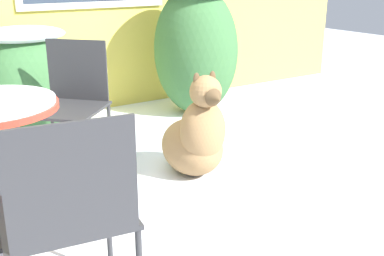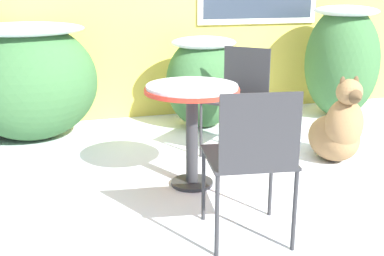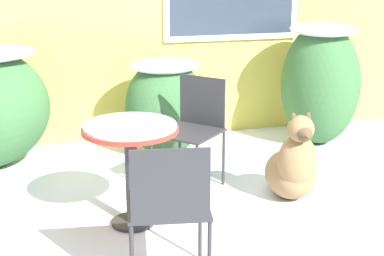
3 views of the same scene
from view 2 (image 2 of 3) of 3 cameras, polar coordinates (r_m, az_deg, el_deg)
ground_plane at (r=3.60m, az=9.25°, el=-6.64°), size 16.00×16.00×0.00m
shrub_left at (r=4.71m, az=-18.71°, el=5.58°), size 1.24×1.03×1.09m
shrub_middle at (r=4.88m, az=1.39°, el=5.81°), size 0.76×0.70×0.92m
shrub_right at (r=5.51m, az=17.33°, el=7.83°), size 0.76×0.86×1.21m
patio_table at (r=3.37m, az=-0.00°, el=2.78°), size 0.67×0.67×0.74m
patio_chair_near_table at (r=4.14m, az=5.61°, el=4.09°), size 0.65×0.65×0.90m
patio_chair_far_side at (r=2.64m, az=7.06°, el=-3.22°), size 0.53×0.53×0.90m
dog at (r=4.10m, az=16.87°, el=-0.30°), size 0.45×0.72×0.74m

